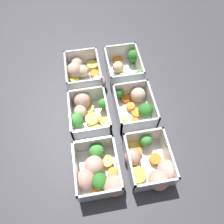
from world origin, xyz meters
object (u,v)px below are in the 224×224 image
object	(u,v)px
container_near_right	(125,69)
container_far_left	(99,172)
container_far_center	(87,112)
container_near_center	(135,105)
container_far_right	(83,74)
container_near_left	(150,164)

from	to	relation	value
container_near_right	container_far_left	distance (m)	0.34
container_near_right	container_far_center	world-z (taller)	same
container_near_right	container_far_left	size ratio (longest dim) A/B	0.97
container_near_center	container_far_center	distance (m)	0.14
container_near_center	container_far_right	bearing A→B (deg)	43.19
container_far_left	container_near_center	bearing A→B (deg)	-36.95
container_near_right	container_far_center	distance (m)	0.20
container_near_center	container_near_right	xyz separation A→B (m)	(0.14, 0.00, -0.00)
container_near_left	container_near_center	xyz separation A→B (m)	(0.17, -0.00, -0.00)
container_near_left	container_near_right	size ratio (longest dim) A/B	1.15
container_near_left	container_far_left	distance (m)	0.13
container_near_right	container_far_right	distance (m)	0.13
container_near_left	container_far_right	bearing A→B (deg)	22.58
container_far_left	container_far_right	xyz separation A→B (m)	(0.31, 0.00, -0.00)
container_near_right	container_near_left	bearing A→B (deg)	179.86
container_near_center	container_far_right	distance (m)	0.19
container_near_right	container_far_left	world-z (taller)	same
container_near_center	container_far_left	distance (m)	0.22
container_near_right	container_far_right	xyz separation A→B (m)	(0.00, 0.13, 0.00)
container_near_center	container_far_left	xyz separation A→B (m)	(-0.17, 0.13, 0.00)
container_near_center	container_far_right	world-z (taller)	same
container_near_left	container_near_right	xyz separation A→B (m)	(0.31, -0.00, -0.00)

